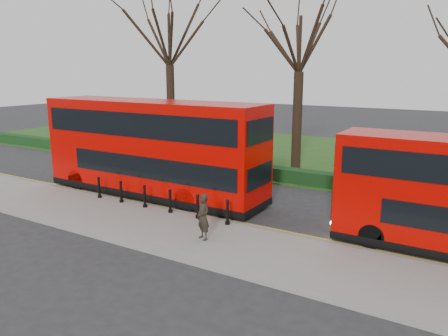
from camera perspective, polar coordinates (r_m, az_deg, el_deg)
The scene contains 12 objects.
ground at distance 21.02m, azimuth -6.26°, elevation -4.84°, with size 120.00×120.00×0.00m, color #28282B.
pavement at distance 18.84m, azimuth -11.84°, elevation -6.92°, with size 60.00×4.00×0.15m, color gray.
kerb at distance 20.26m, azimuth -7.99°, elevation -5.35°, with size 60.00×0.25×0.16m, color slate.
grass_verge at distance 33.80m, azimuth 9.35°, elevation 1.85°, with size 60.00×18.00×0.06m, color #264717.
hedge at distance 26.44m, azimuth 2.68°, elevation -0.21°, with size 60.00×0.90×0.80m, color black.
yellow_line_outer at distance 20.50m, azimuth -7.45°, elevation -5.32°, with size 60.00×0.10×0.01m, color yellow.
yellow_line_inner at distance 20.65m, azimuth -7.10°, elevation -5.18°, with size 60.00×0.10×0.01m, color yellow.
tree_left at distance 32.94m, azimuth -7.20°, elevation 16.89°, with size 7.71×7.71×12.04m.
tree_mid at distance 27.88m, azimuth 9.92°, elevation 16.40°, with size 7.21×7.21×11.26m.
bollard_row at distance 19.84m, azimuth -8.72°, elevation -4.03°, with size 7.50×0.15×1.00m.
bus_lead at distance 22.21m, azimuth -9.42°, elevation 2.48°, with size 12.12×2.78×4.83m.
pedestrian at distance 16.19m, azimuth -2.74°, elevation -6.40°, with size 0.63×0.42×1.74m, color black.
Camera 1 is at (12.27, -15.85, 6.33)m, focal length 35.00 mm.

